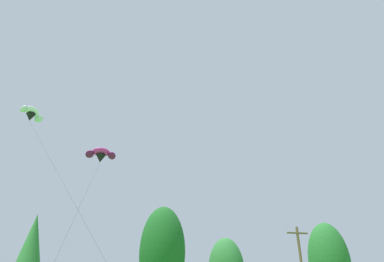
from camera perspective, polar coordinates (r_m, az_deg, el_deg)
treeline_tree_c at (r=46.67m, az=-24.87°, el=-17.80°), size 4.39×4.39×12.70m
treeline_tree_d at (r=46.01m, az=-4.84°, el=-19.01°), size 5.67×5.67×14.34m
treeline_tree_f at (r=52.47m, az=21.41°, el=-19.23°), size 5.32×5.32×13.04m
parafoil_kite_high_magenta at (r=46.80m, az=-14.58°, el=-3.80°), size 4.14×21.17×19.94m
parafoil_kite_mid_white at (r=46.21m, az=-24.61°, el=2.51°), size 14.66×17.04×22.57m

